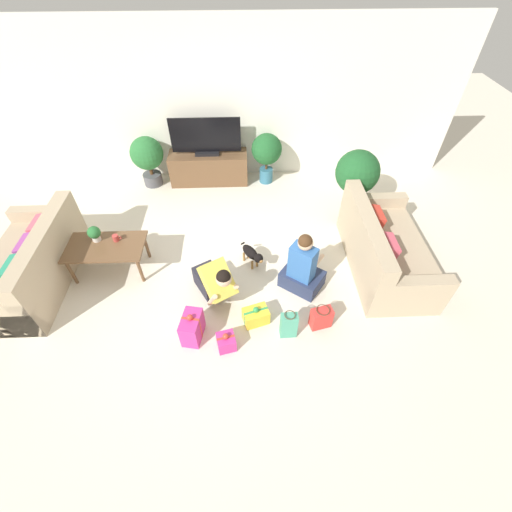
# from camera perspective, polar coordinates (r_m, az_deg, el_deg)

# --- Properties ---
(ground_plane) EXTENTS (16.00, 16.00, 0.00)m
(ground_plane) POSITION_cam_1_polar(r_m,az_deg,el_deg) (4.87, -7.12, -2.85)
(ground_plane) COLOR beige
(wall_back) EXTENTS (8.40, 0.06, 2.60)m
(wall_back) POSITION_cam_1_polar(r_m,az_deg,el_deg) (6.31, -7.08, 23.77)
(wall_back) COLOR white
(wall_back) RESTS_ON ground_plane
(sofa_left) EXTENTS (0.95, 1.81, 0.85)m
(sofa_left) POSITION_cam_1_polar(r_m,az_deg,el_deg) (5.40, -33.33, -1.35)
(sofa_left) COLOR tan
(sofa_left) RESTS_ON ground_plane
(sofa_right) EXTENTS (0.95, 1.81, 0.85)m
(sofa_right) POSITION_cam_1_polar(r_m,az_deg,el_deg) (5.05, 20.47, 0.97)
(sofa_right) COLOR tan
(sofa_right) RESTS_ON ground_plane
(coffee_table) EXTENTS (1.03, 0.59, 0.46)m
(coffee_table) POSITION_cam_1_polar(r_m,az_deg,el_deg) (5.01, -23.73, 1.14)
(coffee_table) COLOR brown
(coffee_table) RESTS_ON ground_plane
(tv_console) EXTENTS (1.39, 0.45, 0.56)m
(tv_console) POSITION_cam_1_polar(r_m,az_deg,el_deg) (6.52, -7.83, 14.36)
(tv_console) COLOR brown
(tv_console) RESTS_ON ground_plane
(tv) EXTENTS (1.20, 0.20, 0.65)m
(tv) POSITION_cam_1_polar(r_m,az_deg,el_deg) (6.24, -8.37, 18.81)
(tv) COLOR black
(tv) RESTS_ON tv_console
(potted_plant_back_left) EXTENTS (0.57, 0.57, 0.91)m
(potted_plant_back_left) POSITION_cam_1_polar(r_m,az_deg,el_deg) (6.52, -17.64, 15.55)
(potted_plant_back_left) COLOR #4C4C51
(potted_plant_back_left) RESTS_ON ground_plane
(potted_plant_corner_right) EXTENTS (0.68, 0.68, 1.09)m
(potted_plant_corner_right) POSITION_cam_1_polar(r_m,az_deg,el_deg) (5.67, 16.48, 12.95)
(potted_plant_corner_right) COLOR #4C4C51
(potted_plant_corner_right) RESTS_ON ground_plane
(potted_plant_back_right) EXTENTS (0.54, 0.54, 0.92)m
(potted_plant_back_right) POSITION_cam_1_polar(r_m,az_deg,el_deg) (6.29, 1.78, 16.99)
(potted_plant_back_right) COLOR #336B84
(potted_plant_back_right) RESTS_ON ground_plane
(person_kneeling) EXTENTS (0.64, 0.80, 0.76)m
(person_kneeling) POSITION_cam_1_polar(r_m,az_deg,el_deg) (4.34, -6.89, -4.14)
(person_kneeling) COLOR #23232D
(person_kneeling) RESTS_ON ground_plane
(person_sitting) EXTENTS (0.66, 0.63, 0.94)m
(person_sitting) POSITION_cam_1_polar(r_m,az_deg,el_deg) (4.47, 7.76, -2.15)
(person_sitting) COLOR #283351
(person_sitting) RESTS_ON ground_plane
(dog) EXTENTS (0.32, 0.43, 0.33)m
(dog) POSITION_cam_1_polar(r_m,az_deg,el_deg) (4.78, -0.63, 0.31)
(dog) COLOR black
(dog) RESTS_ON ground_plane
(gift_box_a) EXTENTS (0.35, 0.29, 0.27)m
(gift_box_a) POSITION_cam_1_polar(r_m,az_deg,el_deg) (4.26, -0.01, -9.92)
(gift_box_a) COLOR yellow
(gift_box_a) RESTS_ON ground_plane
(gift_box_b) EXTENTS (0.27, 0.38, 0.42)m
(gift_box_b) POSITION_cam_1_polar(r_m,az_deg,el_deg) (4.15, -10.59, -11.60)
(gift_box_b) COLOR #CC3389
(gift_box_b) RESTS_ON ground_plane
(gift_box_c) EXTENTS (0.25, 0.24, 0.25)m
(gift_box_c) POSITION_cam_1_polar(r_m,az_deg,el_deg) (4.09, -4.99, -14.04)
(gift_box_c) COLOR #CC3389
(gift_box_c) RESTS_ON ground_plane
(gift_bag_a) EXTENTS (0.28, 0.19, 0.32)m
(gift_bag_a) POSITION_cam_1_polar(r_m,az_deg,el_deg) (4.26, 10.80, -10.08)
(gift_bag_a) COLOR red
(gift_bag_a) RESTS_ON ground_plane
(gift_bag_b) EXTENTS (0.20, 0.13, 0.40)m
(gift_bag_b) POSITION_cam_1_polar(r_m,az_deg,el_deg) (4.10, 5.48, -11.38)
(gift_bag_b) COLOR #4CA384
(gift_bag_b) RESTS_ON ground_plane
(mug) EXTENTS (0.12, 0.08, 0.09)m
(mug) POSITION_cam_1_polar(r_m,az_deg,el_deg) (4.97, -22.32, 2.80)
(mug) COLOR #B23D38
(mug) RESTS_ON coffee_table
(tabletop_plant) EXTENTS (0.17, 0.17, 0.22)m
(tabletop_plant) POSITION_cam_1_polar(r_m,az_deg,el_deg) (5.03, -25.36, 3.45)
(tabletop_plant) COLOR beige
(tabletop_plant) RESTS_ON coffee_table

